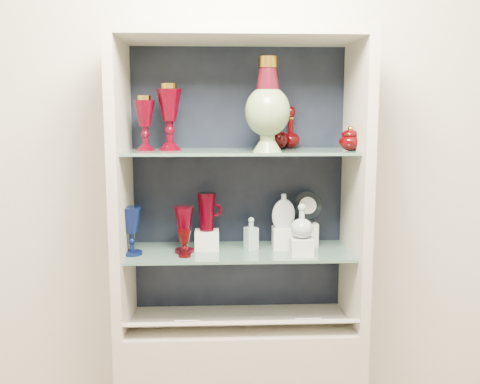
{
  "coord_description": "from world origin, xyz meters",
  "views": [
    {
      "loc": [
        -0.1,
        -0.63,
        1.62
      ],
      "look_at": [
        0.0,
        1.53,
        1.3
      ],
      "focal_mm": 40.0,
      "sensor_mm": 36.0,
      "label": 1
    }
  ],
  "objects_px": {
    "ruby_decanter_a": "(276,120)",
    "cobalt_goblet": "(132,231)",
    "flat_flask": "(284,210)",
    "clear_round_decanter": "(302,222)",
    "pedestal_lamp_left": "(145,123)",
    "ruby_decanter_b": "(291,126)",
    "ruby_pitcher": "(207,212)",
    "clear_square_bottle": "(251,233)",
    "enamel_urn": "(268,105)",
    "lidded_bowl": "(350,138)",
    "pedestal_lamp_right": "(169,117)",
    "ruby_goblet_tall": "(184,230)",
    "cameo_medallion": "(308,207)",
    "ruby_goblet_small": "(184,244)"
  },
  "relations": [
    {
      "from": "ruby_decanter_a",
      "to": "cobalt_goblet",
      "type": "height_order",
      "value": "ruby_decanter_a"
    },
    {
      "from": "flat_flask",
      "to": "clear_round_decanter",
      "type": "xyz_separation_m",
      "value": [
        0.06,
        -0.11,
        -0.03
      ]
    },
    {
      "from": "pedestal_lamp_left",
      "to": "ruby_decanter_b",
      "type": "bearing_deg",
      "value": 10.74
    },
    {
      "from": "ruby_pitcher",
      "to": "clear_square_bottle",
      "type": "bearing_deg",
      "value": 3.64
    },
    {
      "from": "enamel_urn",
      "to": "lidded_bowl",
      "type": "xyz_separation_m",
      "value": [
        0.34,
        0.04,
        -0.13
      ]
    },
    {
      "from": "ruby_pitcher",
      "to": "pedestal_lamp_left",
      "type": "bearing_deg",
      "value": -164.63
    },
    {
      "from": "enamel_urn",
      "to": "clear_round_decanter",
      "type": "distance_m",
      "value": 0.49
    },
    {
      "from": "cobalt_goblet",
      "to": "clear_round_decanter",
      "type": "distance_m",
      "value": 0.69
    },
    {
      "from": "pedestal_lamp_left",
      "to": "lidded_bowl",
      "type": "height_order",
      "value": "pedestal_lamp_left"
    },
    {
      "from": "clear_square_bottle",
      "to": "flat_flask",
      "type": "distance_m",
      "value": 0.17
    },
    {
      "from": "pedestal_lamp_right",
      "to": "ruby_goblet_tall",
      "type": "height_order",
      "value": "pedestal_lamp_right"
    },
    {
      "from": "clear_round_decanter",
      "to": "ruby_decanter_a",
      "type": "bearing_deg",
      "value": 126.3
    },
    {
      "from": "pedestal_lamp_left",
      "to": "pedestal_lamp_right",
      "type": "xyz_separation_m",
      "value": [
        0.1,
        0.02,
        0.02
      ]
    },
    {
      "from": "enamel_urn",
      "to": "cameo_medallion",
      "type": "distance_m",
      "value": 0.5
    },
    {
      "from": "lidded_bowl",
      "to": "flat_flask",
      "type": "bearing_deg",
      "value": 163.2
    },
    {
      "from": "ruby_goblet_small",
      "to": "cameo_medallion",
      "type": "height_order",
      "value": "cameo_medallion"
    },
    {
      "from": "ruby_decanter_a",
      "to": "cameo_medallion",
      "type": "xyz_separation_m",
      "value": [
        0.14,
        0.03,
        -0.37
      ]
    },
    {
      "from": "enamel_urn",
      "to": "flat_flask",
      "type": "distance_m",
      "value": 0.46
    },
    {
      "from": "flat_flask",
      "to": "clear_round_decanter",
      "type": "bearing_deg",
      "value": -81.63
    },
    {
      "from": "ruby_decanter_a",
      "to": "ruby_decanter_b",
      "type": "relative_size",
      "value": 1.3
    },
    {
      "from": "ruby_pitcher",
      "to": "flat_flask",
      "type": "height_order",
      "value": "same"
    },
    {
      "from": "pedestal_lamp_right",
      "to": "ruby_decanter_b",
      "type": "relative_size",
      "value": 1.41
    },
    {
      "from": "pedestal_lamp_right",
      "to": "ruby_goblet_tall",
      "type": "distance_m",
      "value": 0.46
    },
    {
      "from": "pedestal_lamp_right",
      "to": "cobalt_goblet",
      "type": "relative_size",
      "value": 1.36
    },
    {
      "from": "pedestal_lamp_right",
      "to": "lidded_bowl",
      "type": "distance_m",
      "value": 0.73
    },
    {
      "from": "ruby_decanter_a",
      "to": "ruby_goblet_small",
      "type": "height_order",
      "value": "ruby_decanter_a"
    },
    {
      "from": "ruby_decanter_a",
      "to": "clear_square_bottle",
      "type": "height_order",
      "value": "ruby_decanter_a"
    },
    {
      "from": "enamel_urn",
      "to": "clear_square_bottle",
      "type": "height_order",
      "value": "enamel_urn"
    },
    {
      "from": "ruby_goblet_small",
      "to": "ruby_goblet_tall",
      "type": "bearing_deg",
      "value": 94.44
    },
    {
      "from": "ruby_pitcher",
      "to": "clear_round_decanter",
      "type": "distance_m",
      "value": 0.4
    },
    {
      "from": "ruby_goblet_tall",
      "to": "clear_square_bottle",
      "type": "bearing_deg",
      "value": 7.53
    },
    {
      "from": "ruby_decanter_b",
      "to": "enamel_urn",
      "type": "bearing_deg",
      "value": -120.97
    },
    {
      "from": "clear_square_bottle",
      "to": "flat_flask",
      "type": "height_order",
      "value": "flat_flask"
    },
    {
      "from": "pedestal_lamp_right",
      "to": "clear_square_bottle",
      "type": "bearing_deg",
      "value": 1.91
    },
    {
      "from": "pedestal_lamp_right",
      "to": "ruby_pitcher",
      "type": "xyz_separation_m",
      "value": [
        0.15,
        0.02,
        -0.39
      ]
    },
    {
      "from": "pedestal_lamp_left",
      "to": "ruby_goblet_tall",
      "type": "xyz_separation_m",
      "value": [
        0.15,
        -0.01,
        -0.43
      ]
    },
    {
      "from": "lidded_bowl",
      "to": "flat_flask",
      "type": "relative_size",
      "value": 0.68
    },
    {
      "from": "lidded_bowl",
      "to": "ruby_pitcher",
      "type": "bearing_deg",
      "value": 172.17
    },
    {
      "from": "pedestal_lamp_left",
      "to": "ruby_decanter_b",
      "type": "relative_size",
      "value": 1.15
    },
    {
      "from": "clear_round_decanter",
      "to": "flat_flask",
      "type": "bearing_deg",
      "value": 118.49
    },
    {
      "from": "pedestal_lamp_left",
      "to": "ruby_goblet_tall",
      "type": "relative_size",
      "value": 1.15
    },
    {
      "from": "ruby_decanter_a",
      "to": "ruby_pitcher",
      "type": "relative_size",
      "value": 1.54
    },
    {
      "from": "enamel_urn",
      "to": "clear_square_bottle",
      "type": "bearing_deg",
      "value": 116.61
    },
    {
      "from": "cobalt_goblet",
      "to": "clear_round_decanter",
      "type": "xyz_separation_m",
      "value": [
        0.69,
        -0.04,
        0.04
      ]
    },
    {
      "from": "flat_flask",
      "to": "cameo_medallion",
      "type": "height_order",
      "value": "cameo_medallion"
    },
    {
      "from": "pedestal_lamp_right",
      "to": "ruby_goblet_tall",
      "type": "bearing_deg",
      "value": -26.01
    },
    {
      "from": "ruby_decanter_b",
      "to": "clear_round_decanter",
      "type": "distance_m",
      "value": 0.42
    },
    {
      "from": "clear_square_bottle",
      "to": "flat_flask",
      "type": "bearing_deg",
      "value": 3.02
    },
    {
      "from": "pedestal_lamp_left",
      "to": "cobalt_goblet",
      "type": "distance_m",
      "value": 0.44
    },
    {
      "from": "enamel_urn",
      "to": "ruby_goblet_small",
      "type": "distance_m",
      "value": 0.64
    }
  ]
}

